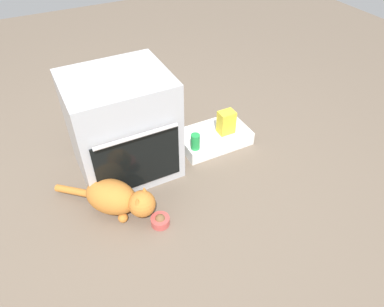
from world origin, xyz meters
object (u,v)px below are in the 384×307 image
snack_bag (226,122)px  soda_can (195,142)px  food_bowl (160,220)px  pantry_cabinet (214,137)px  oven (122,126)px  cat (117,198)px

snack_bag → soda_can: snack_bag is taller
food_bowl → snack_bag: bearing=33.3°
pantry_cabinet → food_bowl: (-0.68, -0.54, -0.02)m
oven → snack_bag: size_ratio=4.01×
pantry_cabinet → snack_bag: snack_bag is taller
cat → soda_can: cat is taller
cat → snack_bag: bearing=64.2°
food_bowl → soda_can: size_ratio=0.96×
oven → soda_can: bearing=-17.5°
cat → soda_can: (0.66, 0.22, 0.04)m
oven → pantry_cabinet: bearing=-3.3°
pantry_cabinet → cat: size_ratio=0.95×
snack_bag → soda_can: (-0.30, -0.07, -0.03)m
soda_can → oven: bearing=162.5°
oven → snack_bag: (0.76, -0.08, -0.16)m
oven → pantry_cabinet: (0.68, -0.04, -0.31)m
pantry_cabinet → soda_can: (-0.22, -0.11, 0.11)m
food_bowl → soda_can: soda_can is taller
oven → food_bowl: size_ratio=6.25×
cat → food_bowl: bearing=-0.0°
cat → pantry_cabinet: bearing=68.0°
pantry_cabinet → food_bowl: bearing=-141.6°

